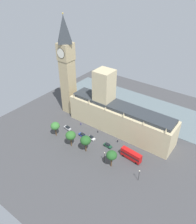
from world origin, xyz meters
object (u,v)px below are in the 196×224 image
Objects in this scene: car_white_by_river_gate at (91,138)px; plane_tree_slot_10 at (86,140)px; parliament_building at (117,115)px; plane_tree_near_tower at (112,155)px; clock_tower at (67,66)px; pedestrian_under_trees at (98,131)px; double_decker_bus_opposite_hall at (131,155)px; plane_tree_kerbside at (71,135)px; car_blue_corner at (82,135)px; street_lamp_slot_13 at (139,173)px; car_silver_far_end at (68,128)px; car_dark_green_midblock at (108,145)px; pedestrian_trailing at (118,141)px; street_lamp_slot_12 at (105,155)px; pedestrian_leading at (81,124)px; plane_tree_slot_11 at (55,126)px.

plane_tree_slot_10 is at bearing 29.11° from car_white_by_river_gate.
parliament_building is 6.80× the size of plane_tree_near_tower.
plane_tree_slot_10 is at bearing 53.62° from clock_tower.
pedestrian_under_trees is (8.11, 27.89, -29.09)m from clock_tower.
double_decker_bus_opposite_hall reaches higher than car_white_by_river_gate.
car_white_by_river_gate is 12.71m from plane_tree_kerbside.
car_blue_corner is (16.51, -11.14, -8.52)m from parliament_building.
clock_tower is 43.15m from car_white_by_river_gate.
plane_tree_near_tower is 14.03m from street_lamp_slot_13.
street_lamp_slot_13 reaches higher than car_blue_corner.
car_silver_far_end is at bearing -52.87° from parliament_building.
car_dark_green_midblock is at bearing -94.95° from pedestrian_under_trees.
plane_tree_slot_10 reaches higher than car_silver_far_end.
pedestrian_trailing is (8.37, 40.91, -29.08)m from clock_tower.
plane_tree_slot_10 reaches higher than car_blue_corner.
pedestrian_leading is at bearing -119.72° from street_lamp_slot_12.
car_silver_far_end is 40.26m from double_decker_bus_opposite_hall.
car_silver_far_end is 29.54m from pedestrian_trailing.
plane_tree_slot_11 reaches higher than car_white_by_river_gate.
pedestrian_under_trees is (-0.26, -13.01, -0.01)m from pedestrian_trailing.
plane_tree_kerbside reaches higher than pedestrian_under_trees.
plane_tree_slot_11 reaches higher than pedestrian_leading.
double_decker_bus_opposite_hall reaches higher than car_silver_far_end.
plane_tree_slot_11 reaches higher than double_decker_bus_opposite_hall.
pedestrian_under_trees is at bearing -35.07° from parliament_building.
plane_tree_kerbside is at bearing -172.95° from car_blue_corner.
parliament_building is 1.05× the size of clock_tower.
pedestrian_leading is (-7.04, -36.91, -1.96)m from double_decker_bus_opposite_hall.
double_decker_bus_opposite_hall is (0.51, 24.04, 1.75)m from car_white_by_river_gate.
parliament_building is 25.24m from double_decker_bus_opposite_hall.
plane_tree_kerbside is at bearing -18.42° from car_white_by_river_gate.
car_blue_corner is 5.49m from car_white_by_river_gate.
pedestrian_leading is (-0.27, -25.31, -0.08)m from pedestrian_trailing.
parliament_building reaches higher than plane_tree_kerbside.
plane_tree_slot_10 is 11.85m from street_lamp_slot_12.
street_lamp_slot_12 is (8.30, 31.18, 3.28)m from car_silver_far_end.
clock_tower is at bearing 60.54° from car_blue_corner.
street_lamp_slot_13 is at bearing -90.41° from pedestrian_under_trees.
car_white_by_river_gate is at bearing 94.64° from double_decker_bus_opposite_hall.
double_decker_bus_opposite_hall is at bearing -80.51° from pedestrian_under_trees.
street_lamp_slot_12 is at bearing 31.56° from car_dark_green_midblock.
pedestrian_trailing is 33.76m from plane_tree_slot_11.
pedestrian_leading is 0.17× the size of plane_tree_kerbside.
street_lamp_slot_13 is (16.17, 33.42, 3.45)m from pedestrian_under_trees.
car_silver_far_end is at bearing 21.91° from pedestrian_trailing.
car_blue_corner is at bearing 123.54° from plane_tree_slot_11.
clock_tower reaches higher than double_decker_bus_opposite_hall.
plane_tree_near_tower is (24.45, 47.52, -23.10)m from clock_tower.
pedestrian_trailing is 1.11× the size of pedestrian_leading.
plane_tree_kerbside is at bearing 83.86° from plane_tree_slot_11.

